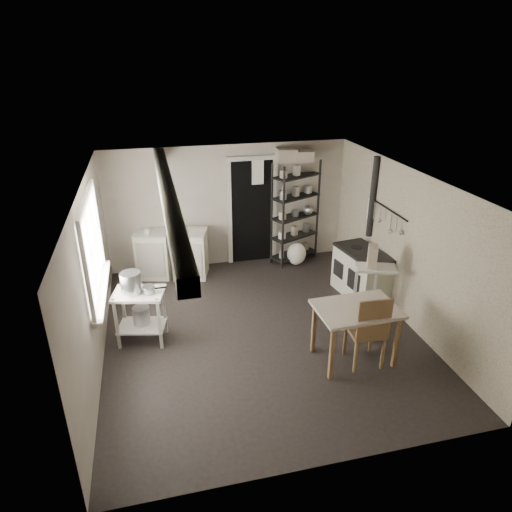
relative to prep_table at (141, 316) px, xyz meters
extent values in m
plane|color=black|center=(1.70, -0.17, -0.40)|extent=(5.00, 5.00, 0.00)
plane|color=silver|center=(1.70, -0.17, 1.90)|extent=(5.00, 5.00, 0.00)
cube|color=#B4A999|center=(1.70, 2.33, 0.75)|extent=(4.50, 0.02, 2.30)
cube|color=#B4A999|center=(1.70, -2.67, 0.75)|extent=(4.50, 0.02, 2.30)
cube|color=#B4A999|center=(-0.55, -0.17, 0.75)|extent=(0.02, 5.00, 2.30)
cube|color=#B4A999|center=(3.95, -0.17, 0.75)|extent=(0.02, 5.00, 2.30)
cylinder|color=#A7A6A9|center=(-0.08, 0.01, 0.54)|extent=(0.36, 0.36, 0.30)
cylinder|color=#A7A6A9|center=(0.15, -0.06, 0.45)|extent=(0.18, 0.18, 0.09)
cylinder|color=#A7A6A9|center=(0.00, 0.05, -0.02)|extent=(0.28, 0.28, 0.26)
imported|color=white|center=(0.63, 1.97, 0.55)|extent=(0.30, 0.30, 0.07)
imported|color=white|center=(0.17, 1.95, 0.57)|extent=(0.13, 0.13, 0.09)
imported|color=white|center=(2.71, 2.15, 0.97)|extent=(0.10, 0.11, 0.20)
cube|color=#C2B49C|center=(2.76, 2.15, 1.61)|extent=(0.35, 0.31, 0.24)
cube|color=#C2B49C|center=(3.09, 2.11, 1.59)|extent=(0.33, 0.31, 0.19)
cube|color=#C2B49C|center=(3.38, -0.22, 0.61)|extent=(0.21, 0.25, 0.32)
imported|color=white|center=(2.89, -1.26, 0.41)|extent=(0.10, 0.10, 0.09)
ellipsoid|color=white|center=(2.94, 1.91, -0.16)|extent=(0.41, 0.37, 0.44)
cylinder|color=white|center=(3.23, -0.48, -0.33)|extent=(0.16, 0.16, 0.17)
camera|label=1|loc=(0.29, -5.74, 3.46)|focal=32.00mm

